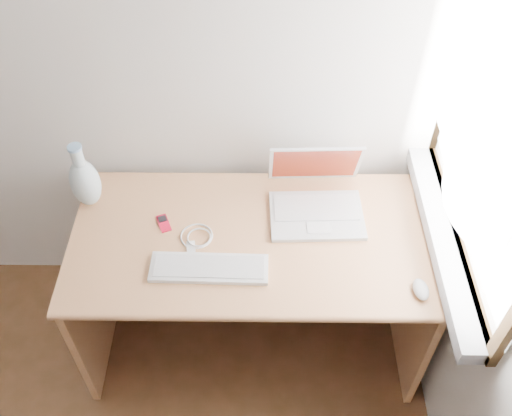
{
  "coord_description": "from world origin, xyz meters",
  "views": [
    {
      "loc": [
        1.03,
        -0.01,
        2.37
      ],
      "look_at": [
        1.02,
        1.35,
        0.89
      ],
      "focal_mm": 40.0,
      "sensor_mm": 36.0,
      "label": 1
    }
  ],
  "objects_px": {
    "desk": "(252,254)",
    "external_keyboard": "(209,268)",
    "vase": "(85,181)",
    "laptop": "(317,198)"
  },
  "relations": [
    {
      "from": "desk",
      "to": "external_keyboard",
      "type": "distance_m",
      "value": 0.35
    },
    {
      "from": "external_keyboard",
      "to": "vase",
      "type": "distance_m",
      "value": 0.6
    },
    {
      "from": "external_keyboard",
      "to": "vase",
      "type": "bearing_deg",
      "value": 147.58
    },
    {
      "from": "laptop",
      "to": "vase",
      "type": "relative_size",
      "value": 1.25
    },
    {
      "from": "external_keyboard",
      "to": "laptop",
      "type": "bearing_deg",
      "value": 38.48
    },
    {
      "from": "desk",
      "to": "external_keyboard",
      "type": "height_order",
      "value": "external_keyboard"
    },
    {
      "from": "desk",
      "to": "laptop",
      "type": "bearing_deg",
      "value": 15.39
    },
    {
      "from": "external_keyboard",
      "to": "vase",
      "type": "height_order",
      "value": "vase"
    },
    {
      "from": "desk",
      "to": "vase",
      "type": "relative_size",
      "value": 4.67
    },
    {
      "from": "desk",
      "to": "laptop",
      "type": "relative_size",
      "value": 3.74
    }
  ]
}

